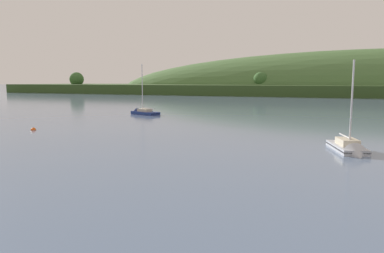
% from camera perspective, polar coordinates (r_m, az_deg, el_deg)
% --- Properties ---
extents(far_shoreline_hill, '(433.88, 124.87, 51.79)m').
position_cam_1_polar(far_shoreline_hill, '(232.48, 27.66, 4.62)').
color(far_shoreline_hill, '#314A21').
rests_on(far_shoreline_hill, ground).
extents(sailboat_midwater_white, '(8.71, 5.22, 12.73)m').
position_cam_1_polar(sailboat_midwater_white, '(83.91, -7.90, 2.08)').
color(sailboat_midwater_white, navy).
rests_on(sailboat_midwater_white, ground).
extents(sailboat_far_left, '(5.05, 8.09, 11.21)m').
position_cam_1_polar(sailboat_far_left, '(42.64, 23.77, -3.52)').
color(sailboat_far_left, '#ADB2BC').
rests_on(sailboat_far_left, ground).
extents(mooring_buoy_midchannel, '(0.80, 0.80, 0.88)m').
position_cam_1_polar(mooring_buoy_midchannel, '(61.74, -23.94, -0.51)').
color(mooring_buoy_midchannel, '#EA5B19').
rests_on(mooring_buoy_midchannel, ground).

